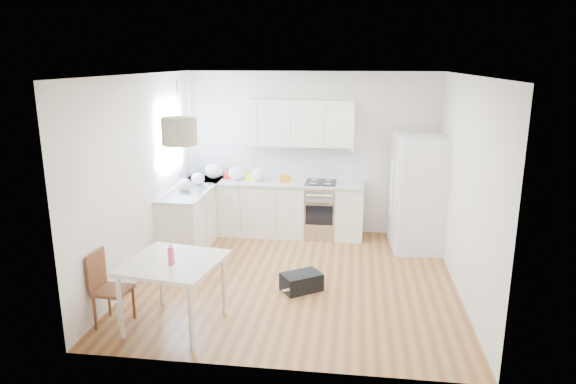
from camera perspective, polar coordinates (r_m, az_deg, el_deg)
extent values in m
plane|color=brown|center=(7.05, 0.89, -9.62)|extent=(4.20, 4.20, 0.00)
plane|color=white|center=(6.43, 0.99, 12.90)|extent=(4.20, 4.20, 0.00)
plane|color=silver|center=(8.66, 2.54, 4.31)|extent=(4.20, 0.00, 4.20)
plane|color=silver|center=(7.15, -16.02, 1.58)|extent=(0.00, 4.20, 4.20)
plane|color=silver|center=(6.71, 19.05, 0.52)|extent=(0.00, 4.20, 4.20)
cube|color=#BFE0F9|center=(8.13, -12.96, 6.15)|extent=(0.02, 1.00, 1.00)
cube|color=white|center=(8.65, -1.67, -1.89)|extent=(3.00, 0.60, 0.88)
cube|color=white|center=(8.36, -10.48, -2.70)|extent=(0.60, 1.80, 0.88)
cube|color=#B5B7BA|center=(8.53, -1.69, 1.08)|extent=(3.02, 0.64, 0.04)
cube|color=#B5B7BA|center=(8.24, -10.63, 0.35)|extent=(0.64, 1.82, 0.04)
cube|color=white|center=(8.75, -1.40, 3.50)|extent=(3.00, 0.01, 0.58)
cube|color=white|center=(8.27, -12.67, 2.50)|extent=(0.01, 1.80, 0.58)
cube|color=white|center=(8.44, 1.46, 7.66)|extent=(1.70, 0.32, 0.75)
cube|color=beige|center=(5.74, -12.70, -7.65)|extent=(1.12, 1.12, 0.04)
cylinder|color=white|center=(5.78, -18.15, -12.04)|extent=(0.05, 0.05, 0.73)
cylinder|color=white|center=(5.39, -10.71, -13.58)|extent=(0.05, 0.05, 0.73)
cylinder|color=white|center=(6.41, -13.97, -9.06)|extent=(0.05, 0.05, 0.73)
cylinder|color=white|center=(6.05, -7.12, -10.16)|extent=(0.05, 0.05, 0.73)
cylinder|color=#D63B62|center=(5.60, -12.89, -6.73)|extent=(0.07, 0.07, 0.23)
cube|color=black|center=(6.69, 1.50, -9.94)|extent=(0.59, 0.54, 0.23)
cylinder|color=#B4A78A|center=(5.33, -12.00, 6.63)|extent=(0.36, 0.36, 0.28)
ellipsoid|color=silver|center=(8.77, -8.29, 2.33)|extent=(0.30, 0.25, 0.27)
ellipsoid|color=silver|center=(8.63, -5.76, 2.13)|extent=(0.27, 0.23, 0.24)
ellipsoid|color=silver|center=(8.53, -3.25, 1.95)|extent=(0.24, 0.21, 0.22)
ellipsoid|color=silver|center=(8.39, -9.99, 1.47)|extent=(0.22, 0.19, 0.20)
ellipsoid|color=silver|center=(8.03, -11.43, 0.82)|extent=(0.22, 0.19, 0.20)
cube|color=orange|center=(8.46, -0.26, 1.52)|extent=(0.19, 0.15, 0.12)
cube|color=yellow|center=(8.58, -4.08, 1.68)|extent=(0.18, 0.12, 0.12)
cube|color=red|center=(8.75, -6.59, 1.85)|extent=(0.20, 0.16, 0.12)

